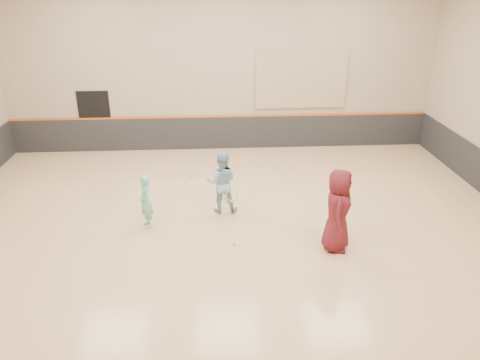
{
  "coord_description": "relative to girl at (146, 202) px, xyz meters",
  "views": [
    {
      "loc": [
        -0.38,
        -10.34,
        5.87
      ],
      "look_at": [
        0.29,
        0.4,
        1.15
      ],
      "focal_mm": 35.0,
      "sensor_mm": 36.0,
      "label": 1
    }
  ],
  "objects": [
    {
      "name": "young_man",
      "position": [
        4.49,
        -1.3,
        0.28
      ],
      "size": [
        0.85,
        1.09,
        1.98
      ],
      "primitive_type": "imported",
      "rotation": [
        0.0,
        0.0,
        1.32
      ],
      "color": "#57141B",
      "rests_on": "floor"
    },
    {
      "name": "held_racket",
      "position": [
        2.16,
        0.34,
        -0.06
      ],
      "size": [
        0.56,
        0.56,
        0.52
      ],
      "primitive_type": null,
      "color": "#A7C72B",
      "rests_on": "instructor"
    },
    {
      "name": "ball_beside_spare",
      "position": [
        0.99,
        3.05,
        -0.67
      ],
      "size": [
        0.07,
        0.07,
        0.07
      ],
      "primitive_type": "sphere",
      "color": "#BADA32",
      "rests_on": "floor"
    },
    {
      "name": "accent_stripe",
      "position": [
        2.07,
        5.74,
        0.51
      ],
      "size": [
        14.9,
        0.03,
        0.06
      ],
      "primitive_type": "cube",
      "color": "#D85914",
      "rests_on": "wall_back"
    },
    {
      "name": "ball_under_racket",
      "position": [
        2.15,
        -1.04,
        -0.67
      ],
      "size": [
        0.07,
        0.07,
        0.07
      ],
      "primitive_type": "sphere",
      "color": "#B5D431",
      "rests_on": "floor"
    },
    {
      "name": "girl",
      "position": [
        0.0,
        0.0,
        0.0
      ],
      "size": [
        0.48,
        0.59,
        1.41
      ],
      "primitive_type": "imported",
      "rotation": [
        0.0,
        0.0,
        -1.27
      ],
      "color": "#72C6B4",
      "rests_on": "floor"
    },
    {
      "name": "ball_in_hand",
      "position": [
        4.62,
        -1.53,
        0.55
      ],
      "size": [
        0.07,
        0.07,
        0.07
      ],
      "primitive_type": "sphere",
      "color": "#C1D832",
      "rests_on": "young_man"
    },
    {
      "name": "acoustic_panel",
      "position": [
        4.87,
        5.73,
        1.79
      ],
      "size": [
        3.2,
        0.08,
        2.0
      ],
      "primitive_type": "cube",
      "color": "tan",
      "rests_on": "wall_back"
    },
    {
      "name": "doorway",
      "position": [
        -2.43,
        5.76,
        0.39
      ],
      "size": [
        1.1,
        0.05,
        2.2
      ],
      "primitive_type": "cube",
      "color": "black",
      "rests_on": "floor"
    },
    {
      "name": "wainscot_back",
      "position": [
        2.07,
        5.75,
        -0.11
      ],
      "size": [
        14.9,
        0.04,
        1.2
      ],
      "primitive_type": "cube",
      "color": "#232326",
      "rests_on": "floor"
    },
    {
      "name": "spare_racket",
      "position": [
        1.99,
        1.6,
        -0.63
      ],
      "size": [
        0.66,
        0.66,
        0.14
      ],
      "primitive_type": null,
      "color": "#99C52B",
      "rests_on": "floor"
    },
    {
      "name": "room",
      "position": [
        2.07,
        -0.22,
        0.11
      ],
      "size": [
        15.04,
        12.04,
        6.22
      ],
      "color": "tan",
      "rests_on": "ground"
    },
    {
      "name": "instructor",
      "position": [
        1.92,
        0.76,
        0.14
      ],
      "size": [
        0.86,
        0.69,
        1.68
      ],
      "primitive_type": "imported",
      "rotation": [
        0.0,
        0.0,
        3.07
      ],
      "color": "#89B4D4",
      "rests_on": "floor"
    }
  ]
}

